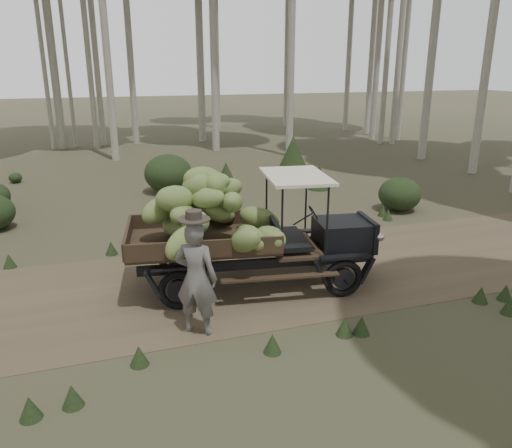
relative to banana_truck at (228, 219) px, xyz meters
name	(u,v)px	position (x,y,z in m)	size (l,w,h in m)	color
ground	(251,279)	(0.51, 0.24, -1.35)	(120.00, 120.00, 0.00)	#473D2B
dirt_track	(251,279)	(0.51, 0.24, -1.35)	(70.00, 4.00, 0.01)	brown
banana_truck	(228,219)	(0.00, 0.00, 0.00)	(4.77, 2.46, 2.34)	black
farmer	(196,277)	(-0.89, -1.40, -0.42)	(0.79, 0.73, 1.98)	#5C5854
undergrowth	(257,263)	(0.45, -0.30, -0.79)	(22.98, 22.15, 1.40)	#233319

